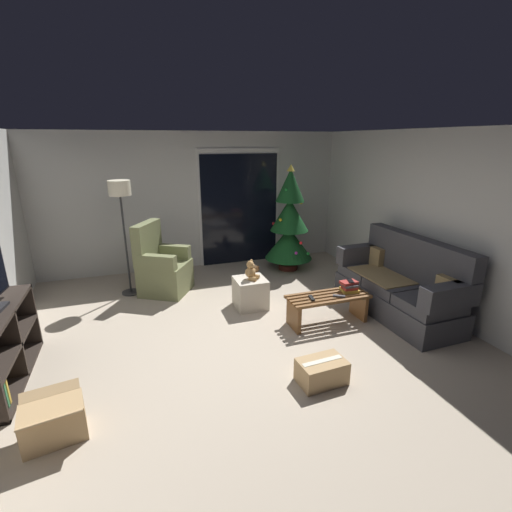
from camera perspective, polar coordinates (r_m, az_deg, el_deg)
name	(u,v)px	position (r m, az deg, el deg)	size (l,w,h in m)	color
ground_plane	(244,342)	(4.54, -1.95, -13.39)	(7.00, 7.00, 0.00)	#B2A38E
wall_back	(195,201)	(6.96, -9.58, 8.45)	(5.72, 0.12, 2.50)	beige
wall_right	(444,225)	(5.56, 27.44, 4.37)	(0.12, 6.00, 2.50)	beige
patio_door_frame	(240,207)	(7.10, -2.59, 7.64)	(1.60, 0.02, 2.20)	silver
patio_door_glass	(240,210)	(7.09, -2.54, 7.22)	(1.50, 0.02, 2.10)	black
couch	(400,286)	(5.48, 21.64, -4.37)	(0.81, 1.95, 1.08)	#3D3D42
coffee_table	(328,304)	(4.96, 11.16, -7.46)	(1.10, 0.40, 0.40)	brown
remote_graphite	(339,296)	(4.88, 12.88, -6.14)	(0.04, 0.16, 0.02)	#333338
remote_black	(312,298)	(4.76, 8.71, -6.52)	(0.04, 0.16, 0.02)	black
book_stack	(349,287)	(5.07, 14.40, -4.67)	(0.25, 0.23, 0.14)	#B79333
cell_phone	(350,281)	(5.05, 14.57, -3.77)	(0.07, 0.14, 0.01)	black
christmas_tree	(289,225)	(6.72, 5.24, 4.91)	(0.88, 0.88, 1.94)	#4C1E19
armchair	(162,268)	(5.97, -14.51, -1.86)	(0.94, 0.94, 1.13)	olive
floor_lamp	(121,199)	(5.80, -20.45, 8.32)	(0.32, 0.32, 1.78)	#2D2D30
ottoman	(250,293)	(5.33, -0.89, -5.80)	(0.44, 0.44, 0.44)	beige
teddy_bear_honey	(251,271)	(5.19, -0.80, -2.39)	(0.21, 0.21, 0.29)	tan
teddy_bear_chestnut_by_tree	(257,274)	(6.33, 0.09, -2.82)	(0.22, 0.21, 0.29)	brown
cardboard_box_taped_mid_floor	(322,371)	(3.90, 10.25, -17.37)	(0.49, 0.33, 0.25)	tan
cardboard_box_open_near_shelf	(54,422)	(3.64, -29.13, -21.80)	(0.52, 0.54, 0.36)	tan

